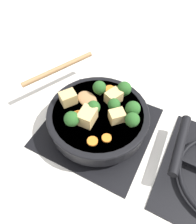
% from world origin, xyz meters
% --- Properties ---
extents(ground_plane, '(2.40, 2.40, 0.00)m').
position_xyz_m(ground_plane, '(0.00, 0.00, 0.00)').
color(ground_plane, white).
extents(front_burner_grate, '(0.31, 0.31, 0.03)m').
position_xyz_m(front_burner_grate, '(0.00, 0.00, 0.01)').
color(front_burner_grate, black).
rests_on(front_burner_grate, ground_plane).
extents(skillet_pan, '(0.29, 0.39, 0.05)m').
position_xyz_m(skillet_pan, '(-0.00, 0.00, 0.06)').
color(skillet_pan, black).
rests_on(skillet_pan, front_burner_grate).
extents(wooden_spoon, '(0.23, 0.25, 0.02)m').
position_xyz_m(wooden_spoon, '(-0.06, -0.13, 0.08)').
color(wooden_spoon, '#A87A4C').
rests_on(wooden_spoon, skillet_pan).
extents(tofu_cube_center_large, '(0.05, 0.05, 0.03)m').
position_xyz_m(tofu_cube_center_large, '(-0.06, 0.02, 0.09)').
color(tofu_cube_center_large, '#DBB770').
rests_on(tofu_cube_center_large, skillet_pan).
extents(tofu_cube_near_handle, '(0.06, 0.05, 0.03)m').
position_xyz_m(tofu_cube_near_handle, '(0.01, -0.09, 0.09)').
color(tofu_cube_near_handle, '#DBB770').
rests_on(tofu_cube_near_handle, skillet_pan).
extents(tofu_cube_east_chunk, '(0.05, 0.05, 0.03)m').
position_xyz_m(tofu_cube_east_chunk, '(-0.00, 0.06, 0.09)').
color(tofu_cube_east_chunk, '#DBB770').
rests_on(tofu_cube_east_chunk, skillet_pan).
extents(tofu_cube_west_chunk, '(0.05, 0.04, 0.04)m').
position_xyz_m(tofu_cube_west_chunk, '(0.04, -0.01, 0.10)').
color(tofu_cube_west_chunk, '#DBB770').
rests_on(tofu_cube_west_chunk, skillet_pan).
extents(broccoli_floret_near_spoon, '(0.04, 0.04, 0.05)m').
position_xyz_m(broccoli_floret_near_spoon, '(0.07, -0.04, 0.10)').
color(broccoli_floret_near_spoon, '#709956').
rests_on(broccoli_floret_near_spoon, skillet_pan).
extents(broccoli_floret_center_top, '(0.03, 0.03, 0.04)m').
position_xyz_m(broccoli_floret_center_top, '(-0.03, 0.04, 0.10)').
color(broccoli_floret_center_top, '#709956').
rests_on(broccoli_floret_center_top, skillet_pan).
extents(broccoli_floret_east_rim, '(0.04, 0.04, 0.05)m').
position_xyz_m(broccoli_floret_east_rim, '(-0.09, 0.04, 0.10)').
color(broccoli_floret_east_rim, '#709956').
rests_on(broccoli_floret_east_rim, skillet_pan).
extents(broccoli_floret_west_rim, '(0.04, 0.04, 0.05)m').
position_xyz_m(broccoli_floret_west_rim, '(-0.06, -0.03, 0.10)').
color(broccoli_floret_west_rim, '#709956').
rests_on(broccoli_floret_west_rim, skillet_pan).
extents(broccoli_floret_north_edge, '(0.04, 0.04, 0.05)m').
position_xyz_m(broccoli_floret_north_edge, '(-0.03, 0.09, 0.10)').
color(broccoli_floret_north_edge, '#709956').
rests_on(broccoli_floret_north_edge, skillet_pan).
extents(broccoli_floret_south_cluster, '(0.04, 0.04, 0.04)m').
position_xyz_m(broccoli_floret_south_cluster, '(0.01, -0.01, 0.10)').
color(broccoli_floret_south_cluster, '#709956').
rests_on(broccoli_floret_south_cluster, skillet_pan).
extents(broccoli_floret_mid_floret, '(0.04, 0.04, 0.05)m').
position_xyz_m(broccoli_floret_mid_floret, '(0.00, 0.10, 0.10)').
color(broccoli_floret_mid_floret, '#709956').
rests_on(broccoli_floret_mid_floret, skillet_pan).
extents(carrot_slice_orange_thin, '(0.03, 0.03, 0.01)m').
position_xyz_m(carrot_slice_orange_thin, '(0.04, -0.04, 0.08)').
color(carrot_slice_orange_thin, orange).
rests_on(carrot_slice_orange_thin, skillet_pan).
extents(carrot_slice_near_center, '(0.02, 0.02, 0.01)m').
position_xyz_m(carrot_slice_near_center, '(0.07, 0.06, 0.08)').
color(carrot_slice_near_center, orange).
rests_on(carrot_slice_near_center, skillet_pan).
extents(carrot_slice_edge_slice, '(0.03, 0.03, 0.01)m').
position_xyz_m(carrot_slice_edge_slice, '(0.09, 0.03, 0.08)').
color(carrot_slice_edge_slice, orange).
rests_on(carrot_slice_edge_slice, skillet_pan).
extents(carrot_slice_under_broccoli, '(0.03, 0.03, 0.01)m').
position_xyz_m(carrot_slice_under_broccoli, '(-0.09, -0.01, 0.08)').
color(carrot_slice_under_broccoli, orange).
rests_on(carrot_slice_under_broccoli, skillet_pan).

